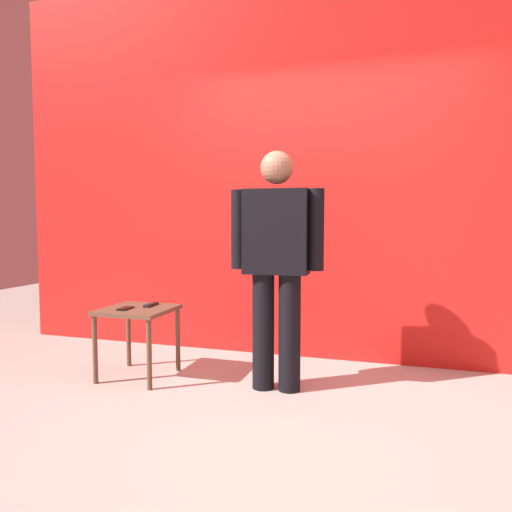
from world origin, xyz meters
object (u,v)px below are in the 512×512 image
object	(u,v)px
standing_person	(277,258)
tv_remote	(151,305)
side_table	(138,319)
cell_phone	(125,308)

from	to	relation	value
standing_person	tv_remote	xyz separation A→B (m)	(-1.01, 0.05, -0.39)
side_table	standing_person	bearing A→B (deg)	3.04
cell_phone	tv_remote	world-z (taller)	tv_remote
standing_person	side_table	bearing A→B (deg)	-176.96
standing_person	cell_phone	world-z (taller)	standing_person
standing_person	side_table	xyz separation A→B (m)	(-1.06, -0.06, -0.48)
cell_phone	tv_remote	xyz separation A→B (m)	(0.11, 0.17, 0.01)
side_table	tv_remote	world-z (taller)	tv_remote
cell_phone	tv_remote	bearing A→B (deg)	53.87
side_table	tv_remote	distance (m)	0.15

